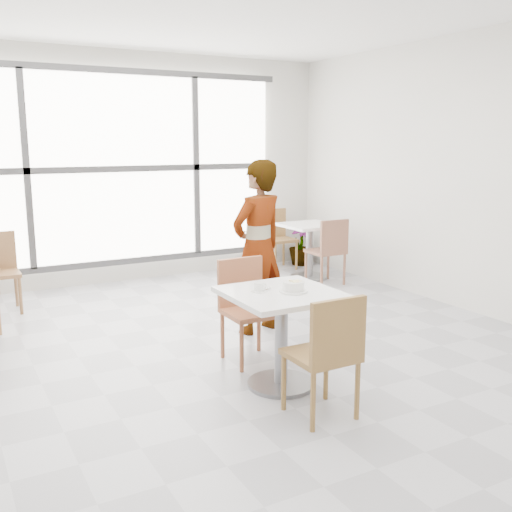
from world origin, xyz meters
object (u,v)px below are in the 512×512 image
main_table (281,320)px  person (258,247)px  oatmeal_bowl (293,286)px  chair_far (246,302)px  bg_table_right (310,243)px  chair_near (328,349)px  bg_chair_right_near (329,247)px  coffee_cup (259,287)px  bg_chair_right_far (277,234)px  plant_right (301,244)px

main_table → person: person is taller
main_table → oatmeal_bowl: size_ratio=3.81×
main_table → chair_far: bearing=86.6°
oatmeal_bowl → bg_table_right: size_ratio=0.28×
chair_near → bg_chair_right_near: (2.23, 3.07, 0.00)m
chair_far → bg_table_right: (2.17, 2.25, -0.01)m
person → bg_table_right: 2.41m
chair_far → oatmeal_bowl: bearing=-87.6°
coffee_cup → bg_table_right: 3.68m
bg_chair_right_near → oatmeal_bowl: bearing=49.4°
bg_chair_right_far → plant_right: size_ratio=1.36×
main_table → bg_chair_right_far: (2.16, 3.68, -0.02)m
chair_near → bg_table_right: bearing=-122.3°
main_table → bg_table_right: 3.64m
main_table → bg_chair_right_far: size_ratio=0.92×
chair_near → person: (0.50, 1.87, 0.34)m
main_table → oatmeal_bowl: oatmeal_bowl is taller
person → plant_right: size_ratio=2.63×
oatmeal_bowl → person: person is taller
main_table → bg_chair_right_near: (2.21, 2.45, -0.02)m
coffee_cup → bg_table_right: coffee_cup is taller
chair_near → chair_far: bearing=-92.5°
coffee_cup → plant_right: coffee_cup is taller
oatmeal_bowl → coffee_cup: bearing=147.2°
oatmeal_bowl → bg_chair_right_far: bg_chair_right_far is taller
oatmeal_bowl → coffee_cup: oatmeal_bowl is taller
bg_table_right → oatmeal_bowl: bearing=-125.9°
chair_near → bg_table_right: chair_near is taller
bg_chair_right_near → plant_right: 1.30m
chair_near → plant_right: (2.60, 4.31, -0.18)m
bg_chair_right_near → plant_right: (0.37, 1.24, -0.18)m
coffee_cup → person: bearing=61.5°
main_table → plant_right: bearing=55.0°
chair_far → oatmeal_bowl: size_ratio=4.14×
coffee_cup → person: (0.63, 1.16, 0.06)m
bg_table_right → bg_chair_right_near: (0.00, -0.45, 0.01)m
plant_right → main_table: bearing=-125.0°
coffee_cup → person: person is taller
chair_near → chair_far: size_ratio=1.00×
coffee_cup → bg_chair_right_near: bg_chair_right_near is taller
bg_chair_right_near → plant_right: size_ratio=1.36×
chair_far → bg_chair_right_near: bearing=39.6°
bg_chair_right_near → plant_right: bearing=-106.6°
person → bg_chair_right_near: 2.13m
chair_far → chair_near: bearing=-92.5°
plant_right → coffee_cup: bearing=-127.1°
main_table → chair_far: size_ratio=0.92×
plant_right → bg_chair_right_far: bearing=-179.6°
chair_far → bg_table_right: chair_far is taller
chair_far → coffee_cup: 0.66m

